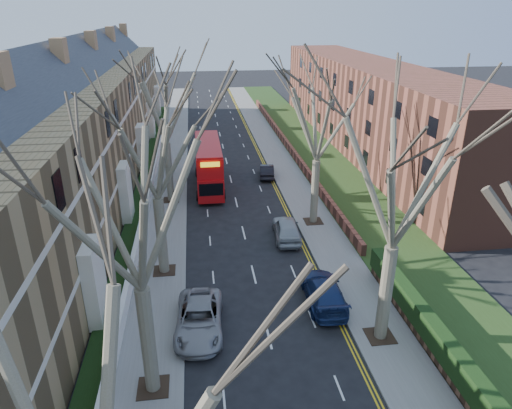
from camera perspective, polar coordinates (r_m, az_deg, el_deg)
name	(u,v)px	position (r m, az deg, el deg)	size (l,w,h in m)	color
pavement_left	(172,163)	(51.50, -10.43, 5.17)	(3.00, 102.00, 0.12)	slate
pavement_right	(279,158)	(52.24, 2.88, 5.79)	(3.00, 102.00, 0.12)	slate
terrace_left	(77,135)	(43.51, -21.52, 8.10)	(9.70, 78.00, 13.60)	#96784C
flats_right	(367,106)	(57.87, 13.73, 11.93)	(13.97, 54.00, 10.00)	brown
front_wall_left	(151,184)	(43.91, -12.99, 2.53)	(0.30, 78.00, 1.00)	white
grass_verge_right	(317,156)	(53.20, 7.68, 6.04)	(6.00, 102.00, 0.06)	#243B15
tree_left_mid	(130,192)	(17.32, -15.42, 1.49)	(10.50, 10.50, 14.71)	#675F49
tree_left_far	(152,133)	(26.90, -12.89, 8.72)	(10.15, 10.15, 14.22)	#675F49
tree_left_dist	(163,92)	(38.56, -11.59, 13.61)	(10.50, 10.50, 14.71)	#675F49
tree_right_mid	(403,163)	(20.99, 17.91, 5.01)	(10.50, 10.50, 14.71)	#675F49
tree_right_far	(319,107)	(33.82, 7.94, 12.00)	(10.15, 10.15, 14.22)	#675F49
double_decker_bus	(209,166)	(43.37, -5.93, 4.80)	(2.59, 10.05, 4.24)	#B60D0F
car_left_far	(199,319)	(24.90, -7.10, -13.99)	(2.42, 5.26, 1.46)	gray
car_right_near	(324,291)	(27.04, 8.44, -10.68)	(2.09, 5.15, 1.49)	navy
car_right_mid	(287,229)	(33.78, 3.85, -3.06)	(1.84, 4.57, 1.56)	#9A9FA2
car_right_far	(267,171)	(46.24, 1.36, 4.23)	(1.37, 3.93, 1.30)	black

